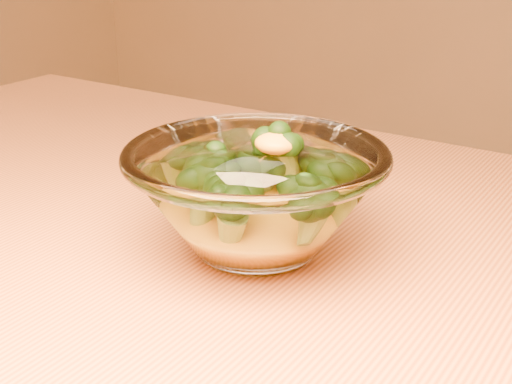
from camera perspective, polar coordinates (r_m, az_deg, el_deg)
table at (r=0.67m, az=-6.41°, el=-11.78°), size 1.20×0.80×0.75m
glass_bowl at (r=0.58m, az=-0.00°, el=-0.43°), size 0.22×0.22×0.10m
cheese_sauce at (r=0.59m, az=-0.00°, el=-2.25°), size 0.12×0.12×0.03m
broccoli_heap at (r=0.58m, az=0.23°, el=0.99°), size 0.16×0.14×0.08m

